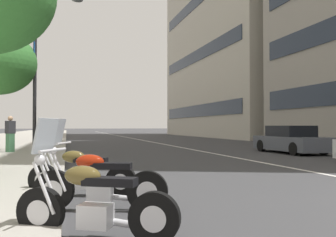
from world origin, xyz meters
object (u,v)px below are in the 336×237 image
(motorcycle_nearest_camera, at_px, (98,183))
(car_lead_in_lane, at_px, (290,140))
(street_lamp_with_banners, at_px, (42,55))
(pedestrian_on_plaza, at_px, (10,134))
(motorcycle_second_in_row, at_px, (81,175))
(motorcycle_under_tarp, at_px, (92,204))

(motorcycle_nearest_camera, distance_m, car_lead_in_lane, 14.48)
(car_lead_in_lane, bearing_deg, motorcycle_nearest_camera, 133.41)
(motorcycle_nearest_camera, bearing_deg, street_lamp_with_banners, -63.05)
(motorcycle_nearest_camera, bearing_deg, car_lead_in_lane, -116.16)
(car_lead_in_lane, bearing_deg, pedestrian_on_plaza, 79.43)
(car_lead_in_lane, distance_m, pedestrian_on_plaza, 13.66)
(motorcycle_nearest_camera, xyz_separation_m, pedestrian_on_plaza, (12.43, 3.03, 0.56))
(motorcycle_second_in_row, distance_m, car_lead_in_lane, 13.74)
(motorcycle_under_tarp, height_order, motorcycle_second_in_row, motorcycle_under_tarp)
(motorcycle_under_tarp, bearing_deg, motorcycle_second_in_row, -61.30)
(motorcycle_nearest_camera, distance_m, motorcycle_second_in_row, 1.39)
(motorcycle_second_in_row, relative_size, pedestrian_on_plaza, 1.21)
(motorcycle_nearest_camera, xyz_separation_m, motorcycle_second_in_row, (1.37, 0.22, -0.04))
(street_lamp_with_banners, height_order, pedestrian_on_plaza, street_lamp_with_banners)
(motorcycle_second_in_row, xyz_separation_m, street_lamp_with_banners, (12.37, 1.50, 4.64))
(motorcycle_nearest_camera, distance_m, street_lamp_with_banners, 14.60)
(motorcycle_second_in_row, relative_size, street_lamp_with_banners, 0.25)
(car_lead_in_lane, distance_m, street_lamp_with_banners, 13.42)
(motorcycle_under_tarp, bearing_deg, street_lamp_with_banners, -56.27)
(motorcycle_nearest_camera, bearing_deg, pedestrian_on_plaza, -56.47)
(car_lead_in_lane, bearing_deg, motorcycle_under_tarp, 136.80)
(car_lead_in_lane, height_order, street_lamp_with_banners, street_lamp_with_banners)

